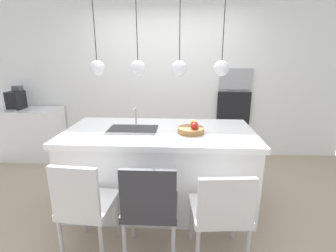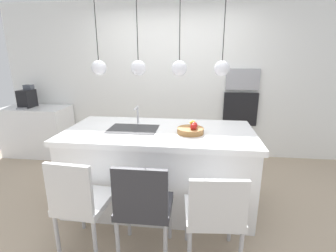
{
  "view_description": "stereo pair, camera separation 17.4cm",
  "coord_description": "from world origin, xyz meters",
  "px_view_note": "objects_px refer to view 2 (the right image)",
  "views": [
    {
      "loc": [
        0.25,
        -2.69,
        1.74
      ],
      "look_at": [
        0.1,
        0.0,
        0.97
      ],
      "focal_mm": 26.63,
      "sensor_mm": 36.0,
      "label": 1
    },
    {
      "loc": [
        0.42,
        -2.68,
        1.74
      ],
      "look_at": [
        0.1,
        0.0,
        0.97
      ],
      "focal_mm": 26.63,
      "sensor_mm": 36.0,
      "label": 2
    }
  ],
  "objects_px": {
    "chair_middle": "(143,205)",
    "coffee_machine": "(27,98)",
    "fruit_bowl": "(191,130)",
    "chair_far": "(214,212)",
    "microwave": "(243,79)",
    "chair_near": "(81,200)",
    "oven": "(240,109)"
  },
  "relations": [
    {
      "from": "chair_near",
      "to": "oven",
      "type": "bearing_deg",
      "value": 55.34
    },
    {
      "from": "microwave",
      "to": "chair_middle",
      "type": "distance_m",
      "value": 2.84
    },
    {
      "from": "fruit_bowl",
      "to": "chair_far",
      "type": "relative_size",
      "value": 0.33
    },
    {
      "from": "oven",
      "to": "chair_near",
      "type": "xyz_separation_m",
      "value": [
        -1.7,
        -2.46,
        -0.33
      ]
    },
    {
      "from": "coffee_machine",
      "to": "chair_middle",
      "type": "bearing_deg",
      "value": -40.63
    },
    {
      "from": "coffee_machine",
      "to": "oven",
      "type": "distance_m",
      "value": 3.68
    },
    {
      "from": "microwave",
      "to": "chair_near",
      "type": "distance_m",
      "value": 3.1
    },
    {
      "from": "chair_middle",
      "to": "coffee_machine",
      "type": "bearing_deg",
      "value": 139.37
    },
    {
      "from": "chair_near",
      "to": "chair_far",
      "type": "distance_m",
      "value": 1.15
    },
    {
      "from": "oven",
      "to": "coffee_machine",
      "type": "bearing_deg",
      "value": -175.37
    },
    {
      "from": "chair_near",
      "to": "chair_middle",
      "type": "relative_size",
      "value": 1.02
    },
    {
      "from": "microwave",
      "to": "chair_near",
      "type": "xyz_separation_m",
      "value": [
        -1.7,
        -2.46,
        -0.83
      ]
    },
    {
      "from": "coffee_machine",
      "to": "chair_near",
      "type": "distance_m",
      "value": 2.96
    },
    {
      "from": "fruit_bowl",
      "to": "chair_middle",
      "type": "relative_size",
      "value": 0.32
    },
    {
      "from": "chair_near",
      "to": "chair_middle",
      "type": "bearing_deg",
      "value": 0.42
    },
    {
      "from": "chair_near",
      "to": "chair_far",
      "type": "bearing_deg",
      "value": 0.25
    },
    {
      "from": "chair_middle",
      "to": "chair_far",
      "type": "distance_m",
      "value": 0.6
    },
    {
      "from": "microwave",
      "to": "oven",
      "type": "xyz_separation_m",
      "value": [
        0.0,
        0.0,
        -0.5
      ]
    },
    {
      "from": "coffee_machine",
      "to": "microwave",
      "type": "bearing_deg",
      "value": 4.63
    },
    {
      "from": "fruit_bowl",
      "to": "chair_middle",
      "type": "distance_m",
      "value": 0.98
    },
    {
      "from": "microwave",
      "to": "chair_far",
      "type": "height_order",
      "value": "microwave"
    },
    {
      "from": "coffee_machine",
      "to": "chair_far",
      "type": "relative_size",
      "value": 0.44
    },
    {
      "from": "chair_near",
      "to": "fruit_bowl",
      "type": "bearing_deg",
      "value": 40.97
    },
    {
      "from": "microwave",
      "to": "fruit_bowl",
      "type": "bearing_deg",
      "value": -115.19
    },
    {
      "from": "microwave",
      "to": "coffee_machine",
      "type": "bearing_deg",
      "value": -175.37
    },
    {
      "from": "oven",
      "to": "chair_middle",
      "type": "height_order",
      "value": "oven"
    },
    {
      "from": "chair_near",
      "to": "chair_middle",
      "type": "xyz_separation_m",
      "value": [
        0.55,
        0.0,
        -0.0
      ]
    },
    {
      "from": "oven",
      "to": "chair_middle",
      "type": "relative_size",
      "value": 0.61
    },
    {
      "from": "fruit_bowl",
      "to": "microwave",
      "type": "bearing_deg",
      "value": 64.81
    },
    {
      "from": "fruit_bowl",
      "to": "coffee_machine",
      "type": "distance_m",
      "value": 3.19
    },
    {
      "from": "chair_far",
      "to": "chair_middle",
      "type": "bearing_deg",
      "value": -179.9
    },
    {
      "from": "fruit_bowl",
      "to": "chair_far",
      "type": "height_order",
      "value": "fruit_bowl"
    }
  ]
}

